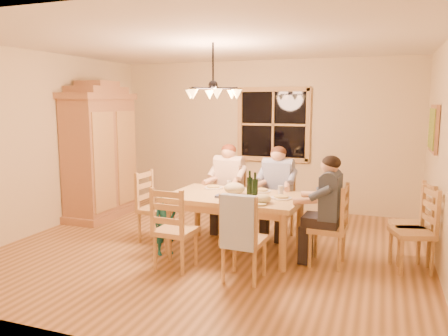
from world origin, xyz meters
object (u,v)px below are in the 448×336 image
at_px(adult_woman, 228,177).
at_px(wine_bottle_a, 250,184).
at_px(chandelier, 213,92).
at_px(chair_near_right, 244,253).
at_px(armoire, 101,155).
at_px(chair_end_left, 157,220).
at_px(chair_far_right, 277,217).
at_px(adult_plaid_man, 278,180).
at_px(chair_spare_back, 410,238).
at_px(chair_near_left, 176,243).
at_px(chair_end_right, 327,240).
at_px(dining_table, 235,203).
at_px(wine_bottle_b, 255,185).
at_px(chair_far_left, 228,212).
at_px(chair_spare_front, 411,245).
at_px(adult_slate_man, 329,197).
at_px(child, 165,223).

relative_size(adult_woman, wine_bottle_a, 2.65).
height_order(chandelier, chair_near_right, chandelier).
bearing_deg(armoire, chair_end_left, -29.84).
bearing_deg(chair_far_right, adult_woman, 0.00).
bearing_deg(chair_near_right, wine_bottle_a, 105.89).
bearing_deg(adult_plaid_man, chair_spare_back, 169.94).
height_order(chandelier, adult_plaid_man, chandelier).
distance_m(chair_near_left, chair_end_right, 1.82).
height_order(chair_near_left, chair_near_right, same).
bearing_deg(dining_table, wine_bottle_b, -19.74).
xyz_separation_m(chair_far_right, chair_near_left, (-0.85, -1.59, 0.00)).
distance_m(armoire, chair_far_right, 3.21).
height_order(chair_far_right, chair_near_left, same).
xyz_separation_m(chair_end_right, wine_bottle_b, (-0.90, -0.04, 0.62)).
relative_size(chandelier, chair_spare_back, 0.78).
relative_size(chair_far_left, chair_spare_front, 1.00).
height_order(armoire, adult_slate_man, armoire).
bearing_deg(dining_table, chandelier, 174.65).
relative_size(chair_near_right, adult_slate_man, 1.13).
xyz_separation_m(armoire, chair_end_left, (1.54, -0.88, -0.75)).
relative_size(chair_near_right, chair_spare_back, 1.00).
bearing_deg(chair_far_right, adult_plaid_man, 47.97).
height_order(chair_near_right, adult_plaid_man, adult_plaid_man).
xyz_separation_m(wine_bottle_a, wine_bottle_b, (0.10, -0.10, 0.00)).
bearing_deg(chair_far_right, chandelier, 50.99).
xyz_separation_m(wine_bottle_a, chair_spare_back, (1.94, 0.39, -0.62)).
bearing_deg(adult_slate_man, chair_spare_front, -78.13).
distance_m(chair_far_right, adult_woman, 0.94).
relative_size(chandelier, chair_spare_front, 0.78).
xyz_separation_m(armoire, chair_spare_back, (4.87, -0.55, -0.75)).
bearing_deg(chair_spare_back, child, 91.21).
height_order(chandelier, dining_table, chandelier).
bearing_deg(child, chair_near_left, -97.78).
bearing_deg(chair_near_left, wine_bottle_b, 44.59).
xyz_separation_m(chair_near_left, chair_end_right, (1.67, 0.73, 0.00)).
bearing_deg(child, chair_far_right, -3.84).
distance_m(wine_bottle_b, chair_spare_front, 1.95).
relative_size(chair_far_right, wine_bottle_a, 3.00).
xyz_separation_m(armoire, wine_bottle_b, (3.03, -1.05, -0.13)).
relative_size(wine_bottle_b, child, 0.40).
height_order(adult_plaid_man, wine_bottle_b, adult_plaid_man).
bearing_deg(adult_woman, adult_plaid_man, -180.00).
height_order(chair_far_right, adult_woman, adult_woman).
relative_size(dining_table, adult_slate_man, 2.03).
bearing_deg(adult_slate_man, chandelier, 89.51).
xyz_separation_m(chair_near_left, adult_slate_man, (1.67, 0.73, 0.54)).
bearing_deg(dining_table, adult_slate_man, -2.97).
relative_size(chair_far_left, adult_plaid_man, 1.13).
bearing_deg(chair_end_right, chair_spare_back, -61.38).
distance_m(chandelier, chair_near_left, 1.96).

